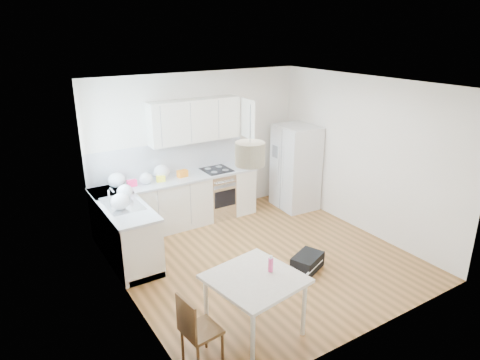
# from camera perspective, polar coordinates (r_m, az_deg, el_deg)

# --- Properties ---
(floor) EXTENTS (4.20, 4.20, 0.00)m
(floor) POSITION_cam_1_polar(r_m,az_deg,el_deg) (6.87, 2.99, -10.32)
(floor) COLOR brown
(floor) RESTS_ON ground
(ceiling) EXTENTS (4.20, 4.20, 0.00)m
(ceiling) POSITION_cam_1_polar(r_m,az_deg,el_deg) (6.00, 3.46, 12.62)
(ceiling) COLOR white
(ceiling) RESTS_ON wall_back
(wall_back) EXTENTS (4.20, 0.00, 4.20)m
(wall_back) POSITION_cam_1_polar(r_m,az_deg,el_deg) (8.03, -5.49, 4.57)
(wall_back) COLOR white
(wall_back) RESTS_ON floor
(wall_left) EXTENTS (0.00, 4.20, 4.20)m
(wall_left) POSITION_cam_1_polar(r_m,az_deg,el_deg) (5.44, -15.19, -3.57)
(wall_left) COLOR white
(wall_left) RESTS_ON floor
(wall_right) EXTENTS (0.00, 4.20, 4.20)m
(wall_right) POSITION_cam_1_polar(r_m,az_deg,el_deg) (7.66, 16.16, 3.12)
(wall_right) COLOR white
(wall_right) RESTS_ON floor
(window_glassblock) EXTENTS (0.02, 1.00, 1.00)m
(window_glassblock) POSITION_cam_1_polar(r_m,az_deg,el_deg) (6.37, -18.58, 3.31)
(window_glassblock) COLOR #BFE0F9
(window_glassblock) RESTS_ON wall_left
(cabinets_back) EXTENTS (3.00, 0.60, 0.88)m
(cabinets_back) POSITION_cam_1_polar(r_m,az_deg,el_deg) (7.83, -8.20, -3.01)
(cabinets_back) COLOR white
(cabinets_back) RESTS_ON floor
(cabinets_left) EXTENTS (0.60, 1.80, 0.88)m
(cabinets_left) POSITION_cam_1_polar(r_m,az_deg,el_deg) (6.94, -15.21, -6.60)
(cabinets_left) COLOR white
(cabinets_left) RESTS_ON floor
(counter_back) EXTENTS (3.02, 0.64, 0.04)m
(counter_back) POSITION_cam_1_polar(r_m,az_deg,el_deg) (7.66, -8.36, 0.17)
(counter_back) COLOR silver
(counter_back) RESTS_ON cabinets_back
(counter_left) EXTENTS (0.64, 1.82, 0.04)m
(counter_left) POSITION_cam_1_polar(r_m,az_deg,el_deg) (6.76, -15.56, -3.10)
(counter_left) COLOR silver
(counter_left) RESTS_ON cabinets_left
(backsplash_back) EXTENTS (3.00, 0.01, 0.58)m
(backsplash_back) POSITION_cam_1_polar(r_m,az_deg,el_deg) (7.82, -9.36, 2.92)
(backsplash_back) COLOR white
(backsplash_back) RESTS_ON wall_back
(backsplash_left) EXTENTS (0.01, 1.80, 0.58)m
(backsplash_left) POSITION_cam_1_polar(r_m,az_deg,el_deg) (6.58, -18.23, -1.10)
(backsplash_left) COLOR white
(backsplash_left) RESTS_ON wall_left
(upper_cabinets) EXTENTS (1.70, 0.32, 0.75)m
(upper_cabinets) POSITION_cam_1_polar(r_m,az_deg,el_deg) (7.70, -6.08, 7.92)
(upper_cabinets) COLOR white
(upper_cabinets) RESTS_ON wall_back
(range_oven) EXTENTS (0.50, 0.61, 0.88)m
(range_oven) POSITION_cam_1_polar(r_m,az_deg,el_deg) (8.15, -3.08, -1.87)
(range_oven) COLOR silver
(range_oven) RESTS_ON floor
(sink) EXTENTS (0.50, 0.80, 0.16)m
(sink) POSITION_cam_1_polar(r_m,az_deg,el_deg) (6.71, -15.44, -3.12)
(sink) COLOR silver
(sink) RESTS_ON counter_left
(refrigerator) EXTENTS (0.85, 0.87, 1.66)m
(refrigerator) POSITION_cam_1_polar(r_m,az_deg,el_deg) (8.53, 7.46, 1.75)
(refrigerator) COLOR silver
(refrigerator) RESTS_ON floor
(dining_table) EXTENTS (1.10, 1.10, 0.76)m
(dining_table) POSITION_cam_1_polar(r_m,az_deg,el_deg) (5.03, 2.01, -13.62)
(dining_table) COLOR beige
(dining_table) RESTS_ON floor
(dining_chair) EXTENTS (0.40, 0.40, 0.86)m
(dining_chair) POSITION_cam_1_polar(r_m,az_deg,el_deg) (4.81, -5.12, -19.11)
(dining_chair) COLOR #513118
(dining_chair) RESTS_ON floor
(drink_bottle) EXTENTS (0.08, 0.08, 0.20)m
(drink_bottle) POSITION_cam_1_polar(r_m,az_deg,el_deg) (5.05, 4.12, -11.04)
(drink_bottle) COLOR #EE4285
(drink_bottle) RESTS_ON dining_table
(gym_bag) EXTENTS (0.59, 0.50, 0.23)m
(gym_bag) POSITION_cam_1_polar(r_m,az_deg,el_deg) (6.60, 8.97, -10.75)
(gym_bag) COLOR black
(gym_bag) RESTS_ON floor
(pendant_lamp) EXTENTS (0.37, 0.37, 0.25)m
(pendant_lamp) POSITION_cam_1_polar(r_m,az_deg,el_deg) (4.51, 1.34, 3.51)
(pendant_lamp) COLOR beige
(pendant_lamp) RESTS_ON ceiling
(grocery_bag_a) EXTENTS (0.29, 0.24, 0.26)m
(grocery_bag_a) POSITION_cam_1_polar(r_m,az_deg,el_deg) (7.36, -16.13, -0.03)
(grocery_bag_a) COLOR white
(grocery_bag_a) RESTS_ON counter_back
(grocery_bag_b) EXTENTS (0.22, 0.19, 0.20)m
(grocery_bag_b) POSITION_cam_1_polar(r_m,az_deg,el_deg) (7.41, -12.42, 0.20)
(grocery_bag_b) COLOR white
(grocery_bag_b) RESTS_ON counter_back
(grocery_bag_c) EXTENTS (0.28, 0.24, 0.25)m
(grocery_bag_c) POSITION_cam_1_polar(r_m,az_deg,el_deg) (7.61, -10.40, 1.08)
(grocery_bag_c) COLOR white
(grocery_bag_c) RESTS_ON counter_back
(grocery_bag_d) EXTENTS (0.24, 0.21, 0.22)m
(grocery_bag_d) POSITION_cam_1_polar(r_m,az_deg,el_deg) (6.89, -15.11, -1.45)
(grocery_bag_d) COLOR white
(grocery_bag_d) RESTS_ON counter_back
(grocery_bag_e) EXTENTS (0.28, 0.23, 0.25)m
(grocery_bag_e) POSITION_cam_1_polar(r_m,az_deg,el_deg) (6.46, -15.69, -2.79)
(grocery_bag_e) COLOR white
(grocery_bag_e) RESTS_ON counter_left
(snack_orange) EXTENTS (0.19, 0.13, 0.12)m
(snack_orange) POSITION_cam_1_polar(r_m,az_deg,el_deg) (7.67, -7.69, 0.86)
(snack_orange) COLOR orange
(snack_orange) RESTS_ON counter_back
(snack_yellow) EXTENTS (0.16, 0.12, 0.10)m
(snack_yellow) POSITION_cam_1_polar(r_m,az_deg,el_deg) (7.50, -10.53, 0.17)
(snack_yellow) COLOR yellow
(snack_yellow) RESTS_ON counter_back
(snack_red) EXTENTS (0.16, 0.10, 0.11)m
(snack_red) POSITION_cam_1_polar(r_m,az_deg,el_deg) (7.38, -14.22, -0.41)
(snack_red) COLOR #D81B47
(snack_red) RESTS_ON counter_back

